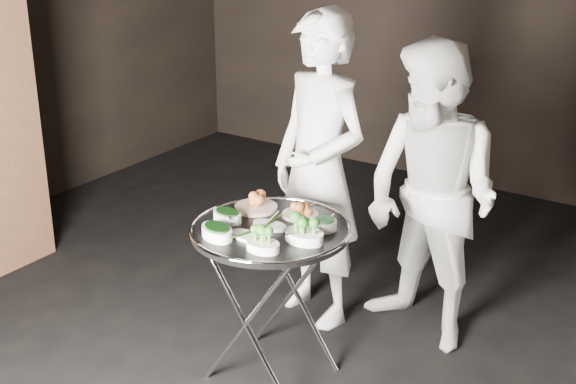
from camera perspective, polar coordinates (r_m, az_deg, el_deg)
The scene contains 15 objects.
wall_back at distance 6.38m, azimuth 16.85°, elevation 12.72°, with size 6.00×0.05×3.00m, color black.
tray_stand at distance 3.97m, azimuth -1.22°, elevation -7.42°, with size 0.54×0.46×0.80m.
serving_tray at distance 3.81m, azimuth -1.26°, elevation -2.70°, with size 0.77×0.77×0.04m.
potato_plate_a at distance 4.00m, azimuth -2.29°, elevation -0.78°, with size 0.22×0.22×0.08m.
potato_plate_b at distance 3.92m, azimuth 0.87°, elevation -1.35°, with size 0.19×0.19×0.06m.
greens_bowl at distance 3.78m, azimuth 2.57°, elevation -2.20°, with size 0.12×0.12×0.07m.
asparagus_plate_a at distance 3.80m, azimuth -1.32°, elevation -2.30°, with size 0.18×0.10×0.04m.
asparagus_plate_b at distance 3.70m, azimuth -3.01°, elevation -3.06°, with size 0.18×0.13×0.03m.
spinach_bowl_a at distance 3.88m, azimuth -4.34°, elevation -1.62°, with size 0.18×0.14×0.07m.
spinach_bowl_b at distance 3.70m, azimuth -5.08°, elevation -2.73°, with size 0.22×0.19×0.08m.
broccoli_bowl_a at distance 3.65m, azimuth 1.17°, elevation -3.01°, with size 0.19×0.14×0.08m.
broccoli_bowl_b at distance 3.57m, azimuth -1.80°, elevation -3.73°, with size 0.16×0.12×0.07m.
serving_utensils at distance 3.83m, azimuth -0.47°, elevation -1.64°, with size 0.57×0.40×0.01m.
waiter_left at distance 4.37m, azimuth 2.25°, elevation 1.51°, with size 0.64×0.42×1.76m, color silver.
waiter_right at distance 4.21m, azimuth 10.19°, elevation -0.42°, with size 0.80×0.62×1.64m, color silver.
Camera 1 is at (1.87, -2.51, 2.36)m, focal length 50.00 mm.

